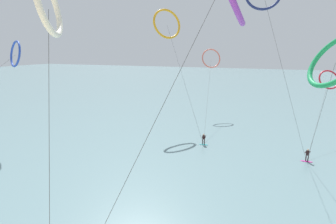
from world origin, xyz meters
name	(u,v)px	position (x,y,z in m)	size (l,w,h in m)	color
sea_water	(245,86)	(0.00, 105.29, 0.04)	(400.00, 200.00, 0.08)	slate
surfer_magenta	(307,156)	(13.62, 33.85, 0.82)	(1.40, 0.72, 1.70)	#CC288E
surfer_teal	(204,140)	(-0.01, 35.16, 0.82)	(1.40, 0.59, 1.70)	teal
kite_crimson	(329,80)	(17.59, 48.88, 9.04)	(5.94, 16.60, 10.63)	red
kite_emerald	(336,60)	(12.46, 20.01, 13.16)	(4.44, 16.44, 15.14)	#199351
kite_cobalt	(15,54)	(-27.32, 27.98, 13.25)	(4.95, 20.96, 15.27)	#2647B7
kite_coral	(211,58)	(-3.42, 54.76, 12.07)	(5.54, 21.35, 14.12)	#EA7260
kite_amber	(167,24)	(-9.66, 45.04, 18.40)	(12.18, 12.66, 21.13)	orange
kite_ivory	(48,6)	(-2.28, 9.57, 15.98)	(2.49, 5.08, 17.57)	silver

